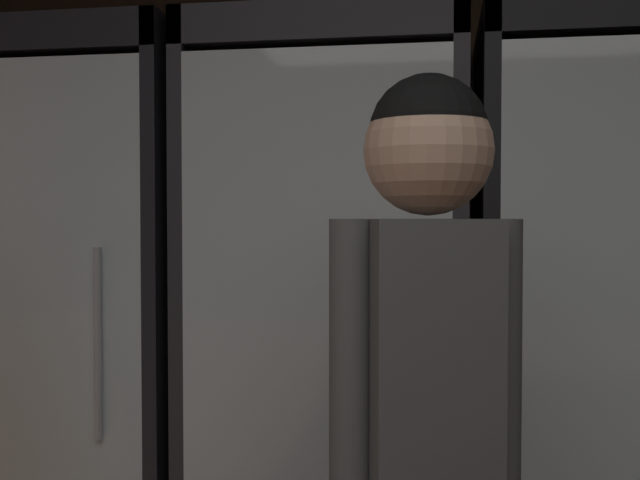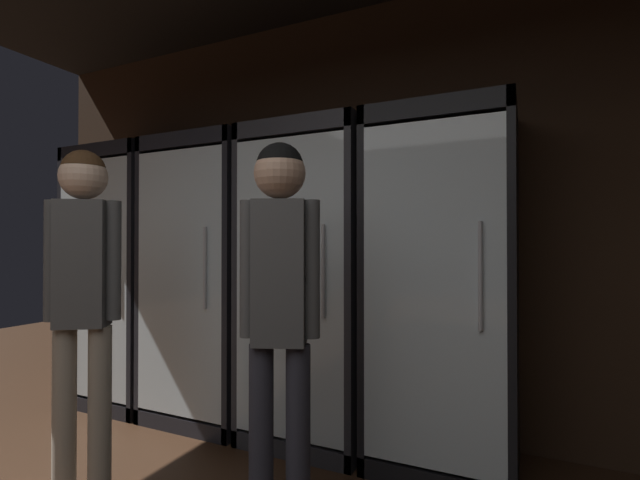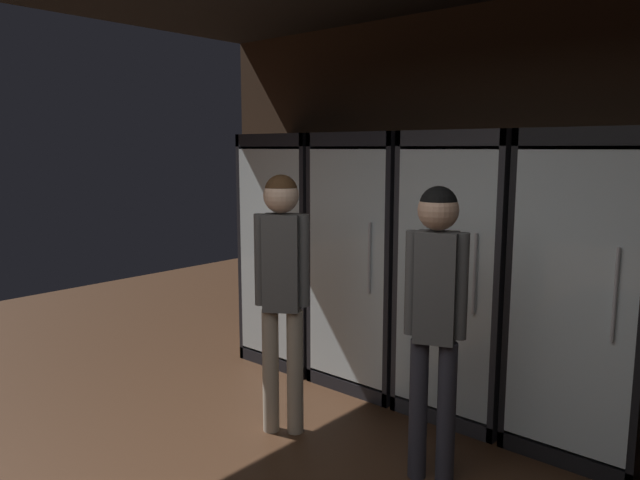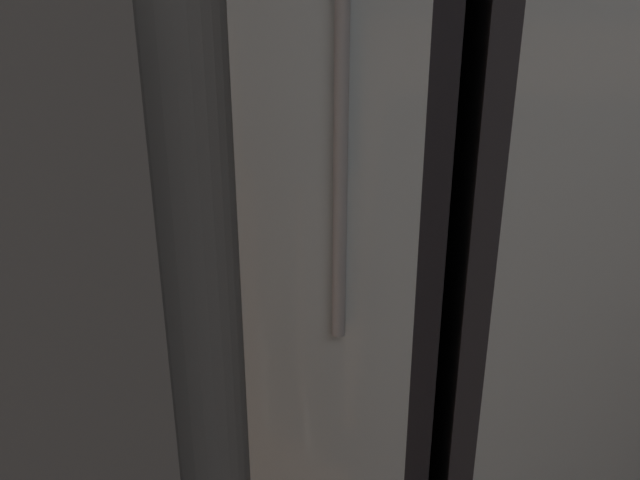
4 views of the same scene
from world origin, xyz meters
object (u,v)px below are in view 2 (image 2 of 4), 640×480
at_px(cooler_far_left, 133,278).
at_px(shopper_far, 83,279).
at_px(cooler_right, 444,291).
at_px(cooler_center, 315,285).
at_px(cooler_left, 214,281).
at_px(shopper_near, 280,288).

height_order(cooler_far_left, shopper_far, cooler_far_left).
bearing_deg(cooler_far_left, shopper_far, -51.26).
xyz_separation_m(cooler_far_left, cooler_right, (2.38, 0.00, 0.01)).
relative_size(cooler_center, shopper_far, 1.16).
height_order(cooler_right, shopper_far, cooler_right).
distance_m(cooler_left, shopper_far, 1.08).
relative_size(cooler_left, shopper_far, 1.16).
distance_m(cooler_center, shopper_near, 0.99).
height_order(cooler_far_left, cooler_left, same).
bearing_deg(cooler_left, cooler_center, 0.10).
xyz_separation_m(cooler_far_left, cooler_center, (1.58, -0.00, 0.01)).
relative_size(cooler_right, shopper_far, 1.16).
distance_m(cooler_left, cooler_right, 1.59).
relative_size(cooler_left, cooler_center, 1.00).
xyz_separation_m(cooler_center, shopper_far, (-0.72, -1.08, 0.09)).
bearing_deg(shopper_near, shopper_far, -172.39).
bearing_deg(shopper_near, cooler_center, 107.19).
distance_m(cooler_far_left, shopper_far, 1.38).
xyz_separation_m(cooler_left, shopper_far, (0.07, -1.07, 0.09)).
distance_m(cooler_right, shopper_far, 1.86).
bearing_deg(cooler_far_left, shopper_near, -26.67).
xyz_separation_m(cooler_left, cooler_center, (0.79, 0.00, 0.00)).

